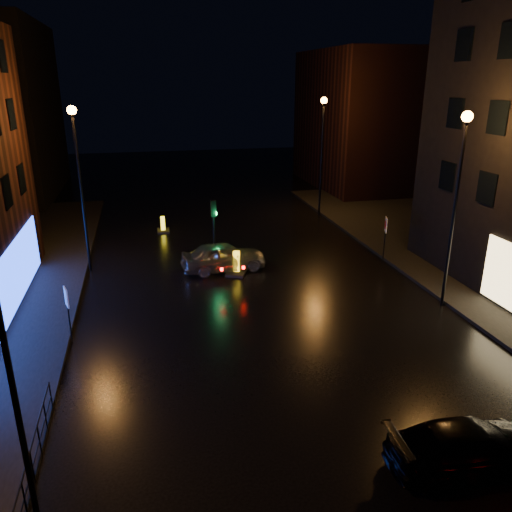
% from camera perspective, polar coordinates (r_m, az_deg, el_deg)
% --- Properties ---
extents(ground, '(120.00, 120.00, 0.00)m').
position_cam_1_polar(ground, '(15.95, 7.72, -17.36)').
color(ground, black).
rests_on(ground, ground).
extents(building_far_right, '(8.00, 14.00, 12.00)m').
position_cam_1_polar(building_far_right, '(48.25, 11.67, 14.99)').
color(building_far_right, black).
rests_on(building_far_right, ground).
extents(street_lamp_lfar, '(0.44, 0.44, 8.37)m').
position_cam_1_polar(street_lamp_lfar, '(26.30, -19.65, 9.76)').
color(street_lamp_lfar, black).
rests_on(street_lamp_lfar, ground).
extents(street_lamp_rnear, '(0.44, 0.44, 8.37)m').
position_cam_1_polar(street_lamp_rnear, '(22.22, 22.12, 7.84)').
color(street_lamp_rnear, black).
rests_on(street_lamp_rnear, ground).
extents(street_lamp_rfar, '(0.44, 0.44, 8.37)m').
position_cam_1_polar(street_lamp_rfar, '(36.34, 7.58, 13.13)').
color(street_lamp_rfar, black).
rests_on(street_lamp_rfar, ground).
extents(traffic_signal, '(1.40, 2.40, 3.45)m').
position_cam_1_polar(traffic_signal, '(27.61, -4.75, 0.40)').
color(traffic_signal, black).
rests_on(traffic_signal, ground).
extents(guard_railing, '(0.05, 6.04, 1.00)m').
position_cam_1_polar(guard_railing, '(14.31, -24.32, -20.43)').
color(guard_railing, black).
rests_on(guard_railing, ground).
extents(silver_hatchback, '(4.53, 2.14, 1.50)m').
position_cam_1_polar(silver_hatchback, '(26.21, -3.73, -0.06)').
color(silver_hatchback, '#AEB2B6').
rests_on(silver_hatchback, ground).
extents(dark_sedan, '(4.46, 1.99, 1.27)m').
position_cam_1_polar(dark_sedan, '(14.75, 23.32, -19.44)').
color(dark_sedan, black).
rests_on(dark_sedan, ground).
extents(bollard_near, '(1.38, 1.62, 1.20)m').
position_cam_1_polar(bollard_near, '(25.91, -2.24, -1.41)').
color(bollard_near, black).
rests_on(bollard_near, ground).
extents(bollard_far, '(0.80, 1.18, 1.01)m').
position_cam_1_polar(bollard_far, '(33.63, -10.57, 3.16)').
color(bollard_far, black).
rests_on(bollard_far, ground).
extents(road_sign_left, '(0.21, 0.53, 2.25)m').
position_cam_1_polar(road_sign_left, '(19.99, -20.79, -4.92)').
color(road_sign_left, black).
rests_on(road_sign_left, ground).
extents(road_sign_right, '(0.26, 0.59, 2.50)m').
position_cam_1_polar(road_sign_right, '(28.01, 14.60, 3.05)').
color(road_sign_right, black).
rests_on(road_sign_right, ground).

